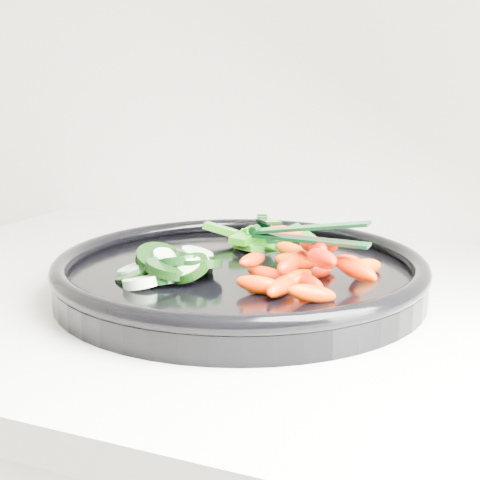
% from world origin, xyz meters
% --- Properties ---
extents(veggie_tray, '(0.49, 0.49, 0.04)m').
position_xyz_m(veggie_tray, '(-0.56, 1.69, 0.95)').
color(veggie_tray, black).
rests_on(veggie_tray, counter).
extents(cucumber_pile, '(0.12, 0.12, 0.04)m').
position_xyz_m(cucumber_pile, '(-0.62, 1.65, 0.96)').
color(cucumber_pile, black).
rests_on(cucumber_pile, veggie_tray).
extents(carrot_pile, '(0.13, 0.15, 0.06)m').
position_xyz_m(carrot_pile, '(-0.48, 1.66, 0.97)').
color(carrot_pile, '#F74100').
rests_on(carrot_pile, veggie_tray).
extents(pepper_pile, '(0.14, 0.10, 0.04)m').
position_xyz_m(pepper_pile, '(-0.58, 1.79, 0.96)').
color(pepper_pile, '#116509').
rests_on(pepper_pile, veggie_tray).
extents(tong_carrot, '(0.11, 0.02, 0.02)m').
position_xyz_m(tong_carrot, '(-0.48, 1.66, 1.00)').
color(tong_carrot, black).
rests_on(tong_carrot, carrot_pile).
extents(tong_pepper, '(0.07, 0.11, 0.02)m').
position_xyz_m(tong_pepper, '(-0.57, 1.79, 0.98)').
color(tong_pepper, black).
rests_on(tong_pepper, pepper_pile).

